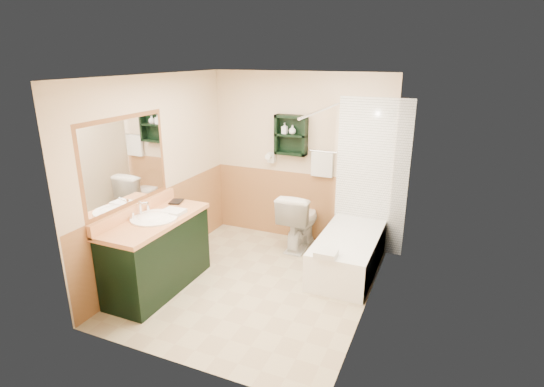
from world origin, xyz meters
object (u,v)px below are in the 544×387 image
Objects in this scene: toilet at (299,220)px; soap_bottle_a at (285,131)px; vanity_book at (170,194)px; wall_shelf at (291,135)px; bathtub at (349,252)px; soap_bottle_b at (292,131)px; hair_dryer at (272,157)px; vanity at (157,254)px.

toilet is 1.26m from soap_bottle_a.
wall_shelf is at bearing 36.83° from vanity_book.
bathtub is 1.86m from soap_bottle_a.
vanity_book is (-1.28, -1.18, 0.57)m from toilet.
bathtub is 7.59× the size of vanity_book.
soap_bottle_b is at bearing 149.57° from bathtub.
wall_shelf reaches higher than hair_dryer.
toilet is at bearing 56.90° from vanity.
vanity is (-0.59, -1.93, -0.77)m from hair_dryer.
vanity is at bearing -107.12° from hair_dryer.
vanity is 2.33m from bathtub.
wall_shelf is 3.62× the size of soap_bottle_a.
hair_dryer is 0.16× the size of bathtub.
vanity is at bearing -115.14° from wall_shelf.
toilet is (1.12, 1.71, -0.04)m from vanity.
hair_dryer is 1.93× the size of soap_bottle_b.
soap_bottle_b is at bearing -12.54° from wall_shelf.
vanity_book is at bearing 107.29° from vanity.
vanity is 2.37m from soap_bottle_a.
vanity_book is at bearing -128.28° from soap_bottle_b.
vanity reaches higher than toilet.
hair_dryer is at bearing 175.24° from wall_shelf.
soap_bottle_b reaches higher than bathtub.
hair_dryer is at bearing 72.88° from vanity.
toilet is at bearing -44.10° from soap_bottle_b.
soap_bottle_a is at bearing -8.22° from hair_dryer.
wall_shelf reaches higher than vanity_book.
vanity is (-0.89, -1.91, -1.12)m from wall_shelf.
wall_shelf is 2.78× the size of vanity_book.
wall_shelf is 1.77m from bathtub.
toilet is 4.12× the size of vanity_book.
bathtub is at bearing -25.04° from hair_dryer.
wall_shelf reaches higher than toilet.
vanity is 11.03× the size of soap_bottle_b.
hair_dryer is 1.61m from vanity_book.
vanity is at bearing -145.63° from bathtub.
hair_dryer is 0.29× the size of toilet.
wall_shelf is at bearing 3.10° from soap_bottle_a.
vanity is at bearing -115.75° from soap_bottle_b.
wall_shelf is 0.46m from hair_dryer.
soap_bottle_b is (-0.20, 0.19, 1.21)m from toilet.
toilet is 6.55× the size of soap_bottle_b.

